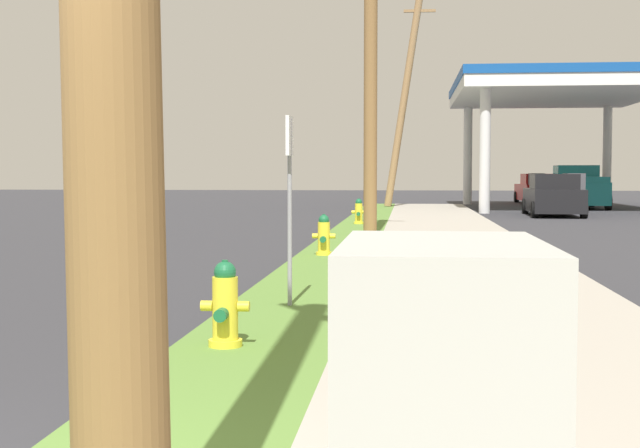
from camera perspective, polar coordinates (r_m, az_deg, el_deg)
fire_hydrant_nearest at (r=7.68m, az=-6.11°, el=-5.44°), size 0.42×0.37×0.74m
fire_hydrant_second at (r=16.07m, az=0.25°, el=-0.86°), size 0.42×0.38×0.74m
fire_hydrant_third at (r=26.03m, az=2.50°, el=0.72°), size 0.42×0.37×0.74m
utility_pole_midground at (r=21.44m, az=3.27°, el=11.74°), size 1.39×0.44×9.12m
utility_pole_background at (r=39.78m, az=5.41°, el=7.92°), size 2.22×0.34×9.25m
street_sign_post at (r=9.93m, az=-1.97°, el=3.45°), size 0.05×0.36×2.12m
car_black_by_near_pump at (r=34.41m, az=14.75°, el=1.70°), size 2.07×4.56×1.57m
car_red_by_far_pump at (r=48.46m, az=13.81°, el=2.14°), size 2.03×4.54×1.57m
truck_teal_at_forecourt at (r=42.33m, az=16.25°, el=2.22°), size 2.33×5.48×1.97m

